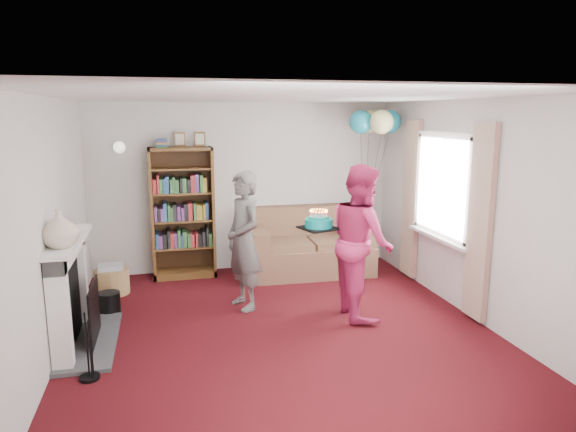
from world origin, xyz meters
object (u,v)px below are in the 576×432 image
object	(u,v)px
bookcase	(183,214)
person_striped	(244,241)
birthday_cake	(319,223)
sofa	(308,248)
person_magenta	(362,241)

from	to	relation	value
bookcase	person_striped	size ratio (longest dim) A/B	1.25
bookcase	birthday_cake	distance (m)	2.35
sofa	person_striped	bearing A→B (deg)	-131.15
person_striped	birthday_cake	world-z (taller)	person_striped
birthday_cake	person_striped	bearing A→B (deg)	157.49
person_magenta	person_striped	bearing A→B (deg)	69.18
person_magenta	birthday_cake	bearing A→B (deg)	68.89
bookcase	person_magenta	bearing A→B (deg)	-45.86
sofa	birthday_cake	xyz separation A→B (m)	(-0.33, -1.59, 0.73)
bookcase	birthday_cake	size ratio (longest dim) A/B	5.39
person_striped	person_magenta	distance (m)	1.40
bookcase	person_striped	world-z (taller)	bookcase
person_striped	birthday_cake	xyz separation A→B (m)	(0.83, -0.34, 0.25)
bookcase	person_striped	xyz separation A→B (m)	(0.66, -1.47, -0.08)
person_magenta	sofa	bearing A→B (deg)	6.16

